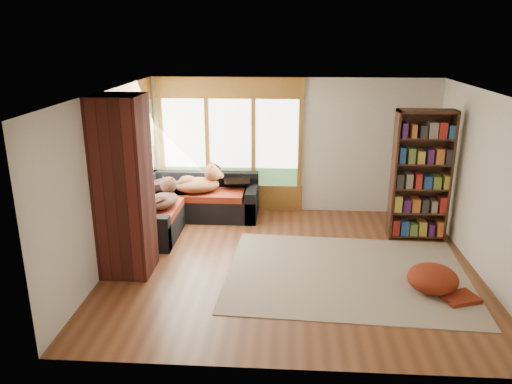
% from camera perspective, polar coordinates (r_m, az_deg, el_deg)
% --- Properties ---
extents(floor, '(5.50, 5.50, 0.00)m').
position_cam_1_polar(floor, '(7.73, 4.04, -8.27)').
color(floor, '#592E18').
rests_on(floor, ground).
extents(ceiling, '(5.50, 5.50, 0.00)m').
position_cam_1_polar(ceiling, '(6.99, 4.51, 11.24)').
color(ceiling, white).
extents(wall_back, '(5.50, 0.04, 2.60)m').
position_cam_1_polar(wall_back, '(9.68, 4.17, 5.27)').
color(wall_back, silver).
rests_on(wall_back, ground).
extents(wall_front, '(5.50, 0.04, 2.60)m').
position_cam_1_polar(wall_front, '(4.92, 4.44, -7.44)').
color(wall_front, silver).
rests_on(wall_front, ground).
extents(wall_left, '(0.04, 5.00, 2.60)m').
position_cam_1_polar(wall_left, '(7.73, -16.58, 1.33)').
color(wall_left, silver).
rests_on(wall_left, ground).
extents(wall_right, '(0.04, 5.00, 2.60)m').
position_cam_1_polar(wall_right, '(7.79, 24.92, 0.52)').
color(wall_right, silver).
rests_on(wall_right, ground).
extents(windows_back, '(2.82, 0.10, 1.90)m').
position_cam_1_polar(windows_back, '(9.70, -2.96, 5.62)').
color(windows_back, '#986626').
rests_on(windows_back, wall_back).
extents(windows_left, '(0.10, 2.62, 1.90)m').
position_cam_1_polar(windows_left, '(8.80, -13.82, 3.86)').
color(windows_left, '#986626').
rests_on(windows_left, wall_left).
extents(roller_blind, '(0.03, 0.72, 0.90)m').
position_cam_1_polar(roller_blind, '(9.49, -12.36, 7.42)').
color(roller_blind, '#6A8F5C').
rests_on(roller_blind, wall_left).
extents(brick_chimney, '(0.70, 0.70, 2.60)m').
position_cam_1_polar(brick_chimney, '(7.30, -14.92, 0.52)').
color(brick_chimney, '#471914').
rests_on(brick_chimney, ground).
extents(sectional_sofa, '(2.20, 2.20, 0.80)m').
position_cam_1_polar(sectional_sofa, '(9.37, -7.98, -1.63)').
color(sectional_sofa, black).
rests_on(sectional_sofa, ground).
extents(area_rug, '(3.62, 2.85, 0.01)m').
position_cam_1_polar(area_rug, '(7.54, 10.30, -9.18)').
color(area_rug, beige).
rests_on(area_rug, ground).
extents(bookshelf, '(0.95, 0.32, 2.21)m').
position_cam_1_polar(bookshelf, '(8.75, 18.34, 1.74)').
color(bookshelf, '#3C1F14').
rests_on(bookshelf, ground).
extents(pouf, '(0.73, 0.73, 0.37)m').
position_cam_1_polar(pouf, '(7.31, 19.56, -9.22)').
color(pouf, maroon).
rests_on(pouf, area_rug).
extents(dog_tan, '(0.95, 0.71, 0.47)m').
position_cam_1_polar(dog_tan, '(9.32, -6.30, 1.37)').
color(dog_tan, brown).
rests_on(dog_tan, sectional_sofa).
extents(dog_brindle, '(0.58, 0.81, 0.41)m').
position_cam_1_polar(dog_brindle, '(8.65, -10.43, -0.34)').
color(dog_brindle, '#3B231A').
rests_on(dog_brindle, sectional_sofa).
extents(throw_pillows, '(1.98, 1.68, 0.45)m').
position_cam_1_polar(throw_pillows, '(9.26, -7.50, 1.28)').
color(throw_pillows, black).
rests_on(throw_pillows, sectional_sofa).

